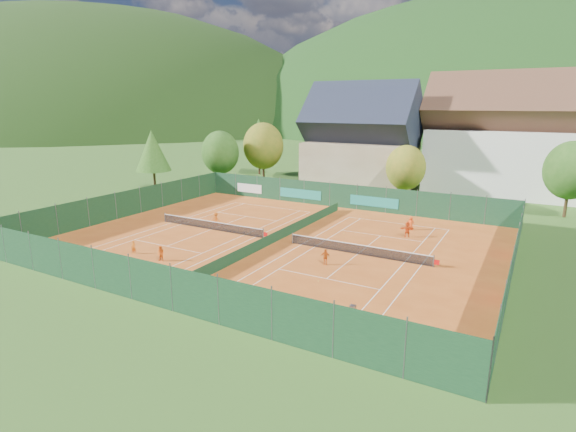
% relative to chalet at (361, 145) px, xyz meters
% --- Properties ---
extents(ground, '(600.00, 600.00, 0.00)m').
position_rel_chalet_xyz_m(ground, '(3.00, -30.00, -6.64)').
color(ground, '#2C551A').
rests_on(ground, ground).
extents(clay_pad, '(40.00, 32.00, 0.01)m').
position_rel_chalet_xyz_m(clay_pad, '(3.00, -30.00, -6.62)').
color(clay_pad, '#B34F1A').
rests_on(clay_pad, ground).
extents(court_markings_left, '(11.03, 23.83, 0.00)m').
position_rel_chalet_xyz_m(court_markings_left, '(-5.00, -30.00, -6.61)').
color(court_markings_left, white).
rests_on(court_markings_left, ground).
extents(court_markings_right, '(11.03, 23.83, 0.00)m').
position_rel_chalet_xyz_m(court_markings_right, '(11.00, -30.00, -6.61)').
color(court_markings_right, white).
rests_on(court_markings_right, ground).
extents(tennis_net_left, '(13.30, 0.10, 1.02)m').
position_rel_chalet_xyz_m(tennis_net_left, '(-4.85, -30.00, -6.12)').
color(tennis_net_left, '#59595B').
rests_on(tennis_net_left, ground).
extents(tennis_net_right, '(13.30, 0.10, 1.02)m').
position_rel_chalet_xyz_m(tennis_net_right, '(11.15, -30.00, -6.12)').
color(tennis_net_right, '#59595B').
rests_on(tennis_net_right, ground).
extents(court_divider, '(0.03, 28.80, 1.00)m').
position_rel_chalet_xyz_m(court_divider, '(3.00, -30.00, -6.12)').
color(court_divider, '#14391F').
rests_on(court_divider, ground).
extents(fence_north, '(40.00, 0.10, 3.00)m').
position_rel_chalet_xyz_m(fence_north, '(2.54, -14.01, -5.16)').
color(fence_north, '#153A22').
rests_on(fence_north, ground).
extents(fence_south, '(40.00, 0.04, 3.00)m').
position_rel_chalet_xyz_m(fence_south, '(3.00, -46.00, -5.12)').
color(fence_south, '#14381E').
rests_on(fence_south, ground).
extents(fence_west, '(0.04, 32.00, 3.00)m').
position_rel_chalet_xyz_m(fence_west, '(-17.00, -30.00, -5.12)').
color(fence_west, '#13361B').
rests_on(fence_west, ground).
extents(fence_east, '(0.09, 32.00, 3.00)m').
position_rel_chalet_xyz_m(fence_east, '(23.00, -29.95, -5.14)').
color(fence_east, '#133620').
rests_on(fence_east, ground).
extents(chalet, '(16.20, 12.00, 16.00)m').
position_rel_chalet_xyz_m(chalet, '(0.00, 0.00, 0.00)').
color(chalet, tan).
rests_on(chalet, ground).
extents(hotel_block_a, '(21.60, 11.00, 17.25)m').
position_rel_chalet_xyz_m(hotel_block_a, '(19.00, 6.00, 0.76)').
color(hotel_block_a, silver).
rests_on(hotel_block_a, ground).
extents(tree_west_front, '(5.72, 5.72, 8.69)m').
position_rel_chalet_xyz_m(tree_west_front, '(-19.00, -10.00, -1.23)').
color(tree_west_front, '#432918').
rests_on(tree_west_front, ground).
extents(tree_west_mid, '(6.44, 6.44, 9.78)m').
position_rel_chalet_xyz_m(tree_west_mid, '(-15.00, -4.00, -0.56)').
color(tree_west_mid, '#4E2D1B').
rests_on(tree_west_mid, ground).
extents(tree_west_back, '(5.60, 5.60, 10.00)m').
position_rel_chalet_xyz_m(tree_west_back, '(-21.00, 4.00, 0.11)').
color(tree_west_back, '#422817').
rests_on(tree_west_back, ground).
extents(tree_center, '(5.01, 5.01, 7.60)m').
position_rel_chalet_xyz_m(tree_center, '(9.00, -8.00, -1.91)').
color(tree_center, '#432E18').
rests_on(tree_center, ground).
extents(tree_east_front, '(5.72, 5.72, 8.69)m').
position_rel_chalet_xyz_m(tree_east_front, '(27.00, -6.00, -1.23)').
color(tree_east_front, '#442F18').
rests_on(tree_east_front, ground).
extents(tree_west_side, '(5.04, 5.04, 9.00)m').
position_rel_chalet_xyz_m(tree_west_side, '(-25.00, -18.00, -0.56)').
color(tree_west_side, '#4B2B1A').
rests_on(tree_west_side, ground).
extents(mountain_backdrop, '(820.00, 530.00, 242.00)m').
position_rel_chalet_xyz_m(mountain_backdrop, '(31.54, 203.48, -46.26)').
color(mountain_backdrop, black).
rests_on(mountain_backdrop, ground).
extents(ball_hopper, '(0.34, 0.34, 0.80)m').
position_rel_chalet_xyz_m(ball_hopper, '(14.88, -41.11, -6.07)').
color(ball_hopper, slate).
rests_on(ball_hopper, ground).
extents(loose_ball_0, '(0.07, 0.07, 0.07)m').
position_rel_chalet_xyz_m(loose_ball_0, '(-8.36, -35.26, -6.59)').
color(loose_ball_0, '#CCD833').
rests_on(loose_ball_0, ground).
extents(loose_ball_1, '(0.07, 0.07, 0.07)m').
position_rel_chalet_xyz_m(loose_ball_1, '(10.68, -37.14, -6.59)').
color(loose_ball_1, '#CCD833').
rests_on(loose_ball_1, ground).
extents(loose_ball_2, '(0.07, 0.07, 0.07)m').
position_rel_chalet_xyz_m(loose_ball_2, '(7.53, -24.65, -6.59)').
color(loose_ball_2, '#CCD833').
rests_on(loose_ball_2, ground).
extents(loose_ball_3, '(0.07, 0.07, 0.07)m').
position_rel_chalet_xyz_m(loose_ball_3, '(-2.15, -19.77, -6.59)').
color(loose_ball_3, '#CCD833').
rests_on(loose_ball_3, ground).
extents(player_left_near, '(0.50, 0.41, 1.19)m').
position_rel_chalet_xyz_m(player_left_near, '(-5.99, -39.31, -6.03)').
color(player_left_near, orange).
rests_on(player_left_near, ground).
extents(player_left_mid, '(0.68, 0.55, 1.32)m').
position_rel_chalet_xyz_m(player_left_mid, '(-2.55, -39.56, -5.97)').
color(player_left_mid, orange).
rests_on(player_left_mid, ground).
extents(player_left_far, '(1.00, 0.65, 1.45)m').
position_rel_chalet_xyz_m(player_left_far, '(-5.52, -28.50, -5.90)').
color(player_left_far, '#CA5312').
rests_on(player_left_far, ground).
extents(player_right_near, '(0.84, 0.54, 1.33)m').
position_rel_chalet_xyz_m(player_right_near, '(9.63, -33.69, -5.96)').
color(player_right_near, '#CB5512').
rests_on(player_right_near, ground).
extents(player_right_far_a, '(0.80, 0.63, 1.44)m').
position_rel_chalet_xyz_m(player_right_far_a, '(12.99, -19.98, -5.91)').
color(player_right_far_a, '#F94F16').
rests_on(player_right_far_a, ground).
extents(player_right_far_b, '(1.46, 1.09, 1.53)m').
position_rel_chalet_xyz_m(player_right_far_b, '(13.35, -22.72, -5.86)').
color(player_right_far_b, '#E14914').
rests_on(player_right_far_b, ground).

